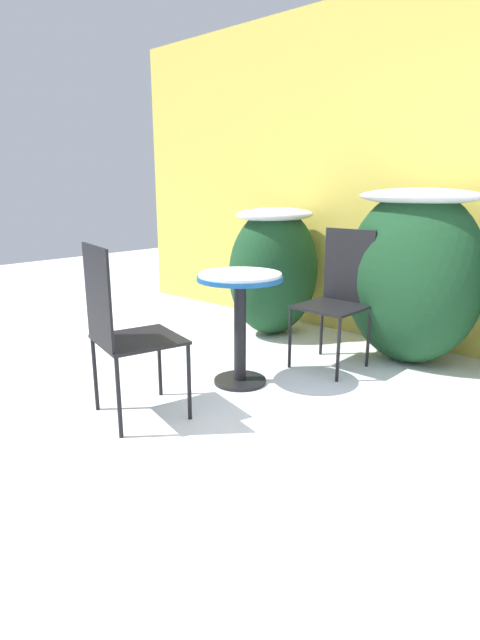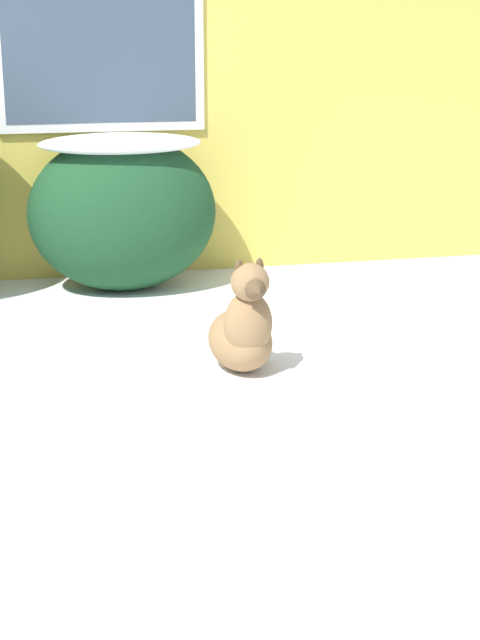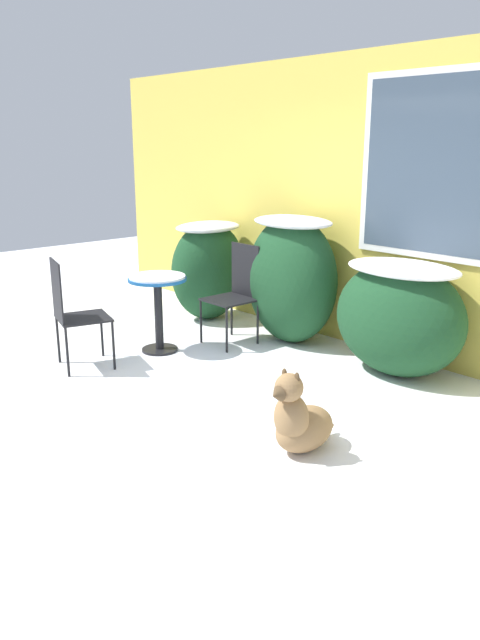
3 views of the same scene
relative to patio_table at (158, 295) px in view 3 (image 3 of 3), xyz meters
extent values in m
plane|color=white|center=(1.13, -0.52, -0.58)|extent=(16.00, 16.00, 0.00)
cube|color=#DBC14C|center=(1.13, 1.68, 0.86)|extent=(8.00, 0.06, 2.89)
cube|color=silver|center=(1.92, 1.63, 1.26)|extent=(1.41, 0.04, 1.65)
cube|color=#3D4C5B|center=(1.92, 1.62, 1.26)|extent=(1.29, 0.01, 1.53)
ellipsoid|color=#194223|center=(-0.60, 1.15, 0.00)|extent=(0.70, 0.97, 1.16)
ellipsoid|color=white|center=(-0.60, 1.15, 0.52)|extent=(0.60, 0.82, 0.12)
ellipsoid|color=#194223|center=(0.68, 1.21, 0.08)|extent=(1.07, 0.76, 1.33)
ellipsoid|color=white|center=(0.68, 1.21, 0.69)|extent=(0.91, 0.65, 0.12)
ellipsoid|color=#194223|center=(1.99, 1.22, -0.06)|extent=(1.25, 0.86, 1.04)
ellipsoid|color=white|center=(1.99, 1.22, 0.40)|extent=(1.06, 0.73, 0.12)
cylinder|color=black|center=(0.00, 0.00, -0.57)|extent=(0.37, 0.37, 0.03)
cylinder|color=black|center=(0.00, 0.00, -0.20)|extent=(0.08, 0.08, 0.70)
cylinder|color=#195699|center=(0.00, 0.00, 0.16)|extent=(0.58, 0.58, 0.03)
cylinder|color=white|center=(0.00, 0.00, 0.19)|extent=(0.56, 0.56, 0.02)
cube|color=black|center=(0.29, 0.69, -0.11)|extent=(0.47, 0.47, 0.02)
cube|color=black|center=(0.30, 0.91, 0.18)|extent=(0.42, 0.02, 0.55)
cylinder|color=black|center=(0.08, 0.48, -0.35)|extent=(0.02, 0.02, 0.46)
cylinder|color=black|center=(0.50, 0.47, -0.35)|extent=(0.02, 0.02, 0.46)
cylinder|color=black|center=(0.09, 0.90, -0.35)|extent=(0.02, 0.02, 0.46)
cylinder|color=black|center=(0.51, 0.89, -0.35)|extent=(0.02, 0.02, 0.46)
cube|color=black|center=(-0.10, -0.77, -0.11)|extent=(0.57, 0.57, 0.02)
cube|color=black|center=(-0.16, -0.99, 0.18)|extent=(0.41, 0.13, 0.55)
cylinder|color=black|center=(0.16, -0.63, -0.35)|extent=(0.02, 0.02, 0.46)
cylinder|color=black|center=(-0.25, -0.51, -0.35)|extent=(0.02, 0.02, 0.46)
cylinder|color=black|center=(0.05, -1.03, -0.35)|extent=(0.02, 0.02, 0.46)
cylinder|color=black|center=(-0.36, -0.92, -0.35)|extent=(0.02, 0.02, 0.46)
ellipsoid|color=#937047|center=(2.41, -0.49, -0.43)|extent=(0.35, 0.51, 0.31)
ellipsoid|color=#937047|center=(2.42, -0.63, -0.30)|extent=(0.26, 0.23, 0.34)
sphere|color=#937047|center=(2.42, -0.67, -0.07)|extent=(0.19, 0.19, 0.19)
cone|color=brown|center=(2.43, -0.79, -0.09)|extent=(0.11, 0.07, 0.11)
ellipsoid|color=brown|center=(2.37, -0.66, 0.00)|extent=(0.04, 0.03, 0.09)
ellipsoid|color=brown|center=(2.47, -0.65, 0.00)|extent=(0.04, 0.03, 0.09)
ellipsoid|color=#937047|center=(2.40, -0.26, -0.51)|extent=(0.08, 0.23, 0.06)
camera|label=1|loc=(2.18, -2.46, 0.74)|focal=28.00mm
camera|label=2|loc=(1.36, -5.21, 1.15)|focal=55.00mm
camera|label=3|loc=(5.01, -3.45, 1.48)|focal=35.00mm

